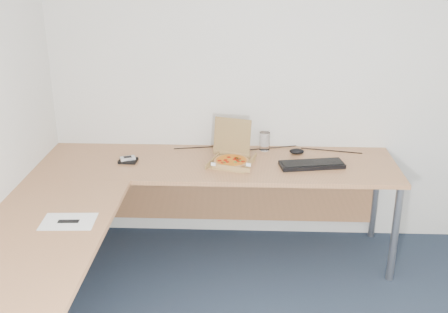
{
  "coord_description": "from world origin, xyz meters",
  "views": [
    {
      "loc": [
        -0.31,
        -2.14,
        2.15
      ],
      "look_at": [
        -0.45,
        1.28,
        0.82
      ],
      "focal_mm": 43.61,
      "sensor_mm": 36.0,
      "label": 1
    }
  ],
  "objects_px": {
    "pizza_box": "(231,159)",
    "wallet": "(128,160)",
    "drinking_glass": "(265,141)",
    "keyboard": "(312,165)",
    "desk": "(163,191)"
  },
  "relations": [
    {
      "from": "pizza_box",
      "to": "keyboard",
      "type": "bearing_deg",
      "value": 13.21
    },
    {
      "from": "keyboard",
      "to": "wallet",
      "type": "bearing_deg",
      "value": 168.54
    },
    {
      "from": "pizza_box",
      "to": "drinking_glass",
      "type": "bearing_deg",
      "value": 66.45
    },
    {
      "from": "drinking_glass",
      "to": "wallet",
      "type": "height_order",
      "value": "drinking_glass"
    },
    {
      "from": "desk",
      "to": "keyboard",
      "type": "bearing_deg",
      "value": 20.94
    },
    {
      "from": "keyboard",
      "to": "wallet",
      "type": "relative_size",
      "value": 3.58
    },
    {
      "from": "pizza_box",
      "to": "wallet",
      "type": "relative_size",
      "value": 2.6
    },
    {
      "from": "pizza_box",
      "to": "keyboard",
      "type": "relative_size",
      "value": 0.73
    },
    {
      "from": "pizza_box",
      "to": "keyboard",
      "type": "height_order",
      "value": "pizza_box"
    },
    {
      "from": "wallet",
      "to": "drinking_glass",
      "type": "bearing_deg",
      "value": 20.14
    },
    {
      "from": "keyboard",
      "to": "wallet",
      "type": "height_order",
      "value": "keyboard"
    },
    {
      "from": "desk",
      "to": "pizza_box",
      "type": "relative_size",
      "value": 7.87
    },
    {
      "from": "pizza_box",
      "to": "wallet",
      "type": "bearing_deg",
      "value": -162.12
    },
    {
      "from": "pizza_box",
      "to": "drinking_glass",
      "type": "xyz_separation_m",
      "value": [
        0.24,
        0.28,
        0.03
      ]
    },
    {
      "from": "desk",
      "to": "keyboard",
      "type": "distance_m",
      "value": 1.05
    }
  ]
}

